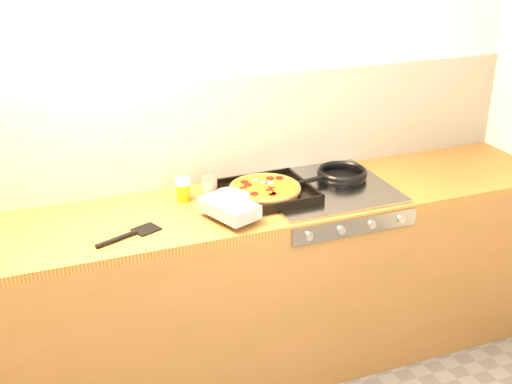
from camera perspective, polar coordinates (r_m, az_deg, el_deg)
name	(u,v)px	position (r m, az deg, el deg)	size (l,w,h in m)	color
room_shell	(213,131)	(3.02, -3.89, 5.39)	(3.20, 3.20, 3.20)	white
counter_run	(235,290)	(3.07, -1.89, -8.70)	(3.20, 0.62, 0.90)	brown
stovetop	(324,188)	(3.02, 6.07, 0.31)	(0.60, 0.56, 0.02)	gray
pizza_on_tray	(254,194)	(2.85, -0.14, -0.16)	(0.55, 0.49, 0.07)	black
frying_pan	(341,174)	(3.11, 7.57, 1.56)	(0.42, 0.28, 0.04)	black
tomato_can	(210,187)	(2.91, -4.15, 0.45)	(0.08, 0.08, 0.10)	#AB130D
juice_glass	(183,190)	(2.88, -6.48, 0.21)	(0.07, 0.07, 0.11)	orange
wooden_spoon	(262,182)	(3.06, 0.53, 0.92)	(0.30, 0.09, 0.02)	#9E6543
black_spatula	(129,235)	(2.62, -11.22, -3.76)	(0.28, 0.16, 0.02)	black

